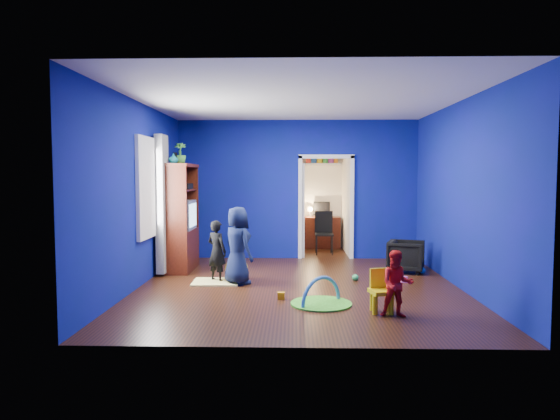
{
  "coord_description": "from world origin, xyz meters",
  "views": [
    {
      "loc": [
        -0.08,
        -7.71,
        1.75
      ],
      "look_at": [
        -0.3,
        0.4,
        1.19
      ],
      "focal_mm": 32.0,
      "sensor_mm": 36.0,
      "label": 1
    }
  ],
  "objects_px": {
    "toddler_red": "(397,284)",
    "folding_chair": "(324,234)",
    "vase": "(173,159)",
    "hopper_ball": "(237,269)",
    "child_black": "(217,251)",
    "study_desk": "(322,232)",
    "play_mat": "(321,304)",
    "crt_tv": "(180,215)",
    "child_navy": "(238,246)",
    "armchair": "(406,256)",
    "kid_chair": "(382,293)",
    "tv_armoire": "(178,217)"
  },
  "relations": [
    {
      "from": "vase",
      "to": "study_desk",
      "type": "relative_size",
      "value": 0.2
    },
    {
      "from": "hopper_ball",
      "to": "play_mat",
      "type": "bearing_deg",
      "value": -48.47
    },
    {
      "from": "hopper_ball",
      "to": "child_black",
      "type": "bearing_deg",
      "value": -164.4
    },
    {
      "from": "child_navy",
      "to": "play_mat",
      "type": "distance_m",
      "value": 1.89
    },
    {
      "from": "tv_armoire",
      "to": "folding_chair",
      "type": "bearing_deg",
      "value": 34.19
    },
    {
      "from": "crt_tv",
      "to": "child_navy",
      "type": "bearing_deg",
      "value": -44.72
    },
    {
      "from": "tv_armoire",
      "to": "hopper_ball",
      "type": "distance_m",
      "value": 1.7
    },
    {
      "from": "armchair",
      "to": "toddler_red",
      "type": "xyz_separation_m",
      "value": [
        -0.76,
        -2.9,
        0.13
      ]
    },
    {
      "from": "vase",
      "to": "crt_tv",
      "type": "bearing_deg",
      "value": 82.41
    },
    {
      "from": "child_black",
      "to": "hopper_ball",
      "type": "relative_size",
      "value": 2.64
    },
    {
      "from": "vase",
      "to": "armchair",
      "type": "bearing_deg",
      "value": 2.72
    },
    {
      "from": "armchair",
      "to": "child_navy",
      "type": "xyz_separation_m",
      "value": [
        -2.94,
        -1.08,
        0.34
      ]
    },
    {
      "from": "armchair",
      "to": "child_black",
      "type": "height_order",
      "value": "child_black"
    },
    {
      "from": "kid_chair",
      "to": "armchair",
      "type": "bearing_deg",
      "value": 56.94
    },
    {
      "from": "vase",
      "to": "hopper_ball",
      "type": "height_order",
      "value": "vase"
    },
    {
      "from": "child_black",
      "to": "armchair",
      "type": "bearing_deg",
      "value": -130.28
    },
    {
      "from": "tv_armoire",
      "to": "study_desk",
      "type": "bearing_deg",
      "value": 45.6
    },
    {
      "from": "child_black",
      "to": "hopper_ball",
      "type": "xyz_separation_m",
      "value": [
        0.31,
        0.09,
        -0.32
      ]
    },
    {
      "from": "crt_tv",
      "to": "kid_chair",
      "type": "xyz_separation_m",
      "value": [
        3.22,
        -2.8,
        -0.77
      ]
    },
    {
      "from": "tv_armoire",
      "to": "folding_chair",
      "type": "distance_m",
      "value": 3.43
    },
    {
      "from": "child_navy",
      "to": "vase",
      "type": "xyz_separation_m",
      "value": [
        -1.23,
        0.88,
        1.42
      ]
    },
    {
      "from": "child_black",
      "to": "hopper_ball",
      "type": "bearing_deg",
      "value": -130.2
    },
    {
      "from": "tv_armoire",
      "to": "kid_chair",
      "type": "relative_size",
      "value": 3.92
    },
    {
      "from": "crt_tv",
      "to": "folding_chair",
      "type": "height_order",
      "value": "crt_tv"
    },
    {
      "from": "armchair",
      "to": "toddler_red",
      "type": "relative_size",
      "value": 0.76
    },
    {
      "from": "child_black",
      "to": "play_mat",
      "type": "relative_size",
      "value": 1.22
    },
    {
      "from": "vase",
      "to": "toddler_red",
      "type": "bearing_deg",
      "value": -38.44
    },
    {
      "from": "hopper_ball",
      "to": "toddler_red",
      "type": "bearing_deg",
      "value": -42.98
    },
    {
      "from": "vase",
      "to": "hopper_ball",
      "type": "distance_m",
      "value": 2.29
    },
    {
      "from": "play_mat",
      "to": "study_desk",
      "type": "xyz_separation_m",
      "value": [
        0.3,
        5.29,
        0.36
      ]
    },
    {
      "from": "armchair",
      "to": "folding_chair",
      "type": "height_order",
      "value": "folding_chair"
    },
    {
      "from": "toddler_red",
      "to": "folding_chair",
      "type": "xyz_separation_m",
      "value": [
        -0.6,
        4.91,
        0.05
      ]
    },
    {
      "from": "child_navy",
      "to": "toddler_red",
      "type": "bearing_deg",
      "value": -169.45
    },
    {
      "from": "child_black",
      "to": "vase",
      "type": "relative_size",
      "value": 5.81
    },
    {
      "from": "child_navy",
      "to": "kid_chair",
      "type": "relative_size",
      "value": 2.5
    },
    {
      "from": "tv_armoire",
      "to": "folding_chair",
      "type": "xyz_separation_m",
      "value": [
        2.81,
        1.91,
        -0.52
      ]
    },
    {
      "from": "hopper_ball",
      "to": "kid_chair",
      "type": "relative_size",
      "value": 0.77
    },
    {
      "from": "play_mat",
      "to": "vase",
      "type": "bearing_deg",
      "value": 139.69
    },
    {
      "from": "toddler_red",
      "to": "kid_chair",
      "type": "xyz_separation_m",
      "value": [
        -0.15,
        0.2,
        -0.16
      ]
    },
    {
      "from": "vase",
      "to": "tv_armoire",
      "type": "xyz_separation_m",
      "value": [
        0.0,
        0.3,
        -1.07
      ]
    },
    {
      "from": "vase",
      "to": "play_mat",
      "type": "xyz_separation_m",
      "value": [
        2.51,
        -2.13,
        -2.04
      ]
    },
    {
      "from": "hopper_ball",
      "to": "folding_chair",
      "type": "distance_m",
      "value": 3.28
    },
    {
      "from": "child_navy",
      "to": "study_desk",
      "type": "distance_m",
      "value": 4.35
    },
    {
      "from": "armchair",
      "to": "tv_armoire",
      "type": "height_order",
      "value": "tv_armoire"
    },
    {
      "from": "child_black",
      "to": "toddler_red",
      "type": "relative_size",
      "value": 1.23
    },
    {
      "from": "armchair",
      "to": "kid_chair",
      "type": "relative_size",
      "value": 1.26
    },
    {
      "from": "armchair",
      "to": "folding_chair",
      "type": "distance_m",
      "value": 2.43
    },
    {
      "from": "play_mat",
      "to": "study_desk",
      "type": "distance_m",
      "value": 5.32
    },
    {
      "from": "armchair",
      "to": "hopper_ball",
      "type": "xyz_separation_m",
      "value": [
        -2.99,
        -0.83,
        -0.1
      ]
    },
    {
      "from": "tv_armoire",
      "to": "play_mat",
      "type": "height_order",
      "value": "tv_armoire"
    }
  ]
}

